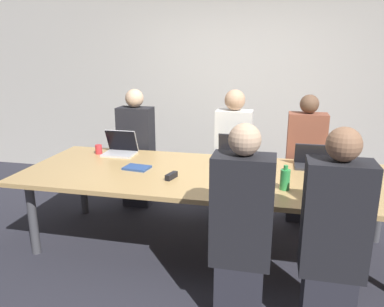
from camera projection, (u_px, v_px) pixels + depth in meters
ground_plane at (211, 247)px, 3.61m from camera, size 24.00×24.00×0.00m
curtain_wall at (238, 83)px, 5.19m from camera, size 12.00×0.06×2.80m
conference_table at (212, 179)px, 3.43m from camera, size 3.51×1.29×0.75m
laptop_far_right at (314, 161)px, 3.59m from camera, size 0.36×0.22×0.22m
person_far_right at (305, 161)px, 4.05m from camera, size 0.40×0.24×1.39m
laptop_far_center at (233, 152)px, 3.85m from camera, size 0.32×0.25×0.26m
person_far_center at (233, 154)px, 4.24m from camera, size 0.40×0.24×1.43m
cup_far_center at (258, 158)px, 3.77m from camera, size 0.07×0.07×0.08m
laptop_near_right at (329, 192)px, 2.77m from camera, size 0.34×0.27×0.26m
person_near_right at (333, 240)px, 2.36m from camera, size 0.40×0.24×1.41m
cup_near_right at (363, 197)px, 2.72m from camera, size 0.07×0.07×0.10m
laptop_near_midright at (251, 186)px, 2.90m from camera, size 0.31×0.22×0.23m
person_near_midright at (241, 231)px, 2.48m from camera, size 0.40×0.24×1.40m
cup_near_midright at (222, 184)px, 3.02m from camera, size 0.08×0.08×0.09m
bottle_near_midright at (285, 179)px, 3.00m from camera, size 0.08×0.08×0.20m
laptop_far_left at (121, 147)px, 4.05m from camera, size 0.34×0.27×0.26m
person_far_left at (137, 150)px, 4.45m from camera, size 0.40×0.24×1.41m
cup_far_left at (99, 149)px, 4.06m from camera, size 0.07×0.07×0.10m
stapler at (171, 176)px, 3.27m from camera, size 0.08×0.16×0.05m
notebook at (137, 168)px, 3.55m from camera, size 0.26×0.20×0.02m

